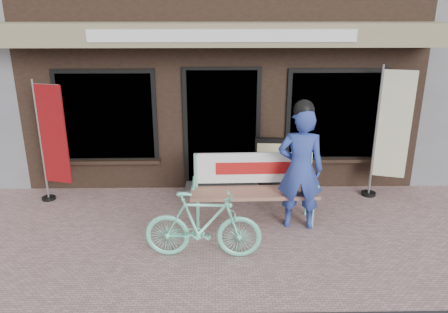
{
  "coord_description": "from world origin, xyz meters",
  "views": [
    {
      "loc": [
        -0.1,
        -5.42,
        3.17
      ],
      "look_at": [
        0.01,
        0.7,
        1.05
      ],
      "focal_mm": 35.0,
      "sensor_mm": 36.0,
      "label": 1
    }
  ],
  "objects_px": {
    "nobori_red": "(52,141)",
    "menu_stand": "(268,164)",
    "person": "(300,167)",
    "nobori_cream": "(390,132)",
    "bicycle": "(203,225)",
    "bench": "(254,182)"
  },
  "relations": [
    {
      "from": "nobori_cream",
      "to": "bicycle",
      "type": "bearing_deg",
      "value": -131.47
    },
    {
      "from": "nobori_cream",
      "to": "menu_stand",
      "type": "height_order",
      "value": "nobori_cream"
    },
    {
      "from": "bicycle",
      "to": "nobori_cream",
      "type": "relative_size",
      "value": 0.68
    },
    {
      "from": "bench",
      "to": "nobori_red",
      "type": "relative_size",
      "value": 0.93
    },
    {
      "from": "nobori_cream",
      "to": "menu_stand",
      "type": "distance_m",
      "value": 2.11
    },
    {
      "from": "menu_stand",
      "to": "nobori_cream",
      "type": "bearing_deg",
      "value": -3.63
    },
    {
      "from": "nobori_red",
      "to": "nobori_cream",
      "type": "xyz_separation_m",
      "value": [
        5.61,
        0.07,
        0.11
      ]
    },
    {
      "from": "person",
      "to": "nobori_cream",
      "type": "xyz_separation_m",
      "value": [
        1.69,
        1.05,
        0.22
      ]
    },
    {
      "from": "bench",
      "to": "person",
      "type": "xyz_separation_m",
      "value": [
        0.65,
        -0.25,
        0.34
      ]
    },
    {
      "from": "bicycle",
      "to": "nobori_cream",
      "type": "xyz_separation_m",
      "value": [
        3.09,
        1.87,
        0.71
      ]
    },
    {
      "from": "person",
      "to": "bicycle",
      "type": "relative_size",
      "value": 1.26
    },
    {
      "from": "person",
      "to": "menu_stand",
      "type": "xyz_separation_m",
      "value": [
        -0.3,
        1.35,
        -0.45
      ]
    },
    {
      "from": "bench",
      "to": "person",
      "type": "height_order",
      "value": "person"
    },
    {
      "from": "bench",
      "to": "nobori_red",
      "type": "xyz_separation_m",
      "value": [
        -3.27,
        0.72,
        0.46
      ]
    },
    {
      "from": "bicycle",
      "to": "nobori_red",
      "type": "height_order",
      "value": "nobori_red"
    },
    {
      "from": "bench",
      "to": "person",
      "type": "distance_m",
      "value": 0.78
    },
    {
      "from": "bicycle",
      "to": "bench",
      "type": "bearing_deg",
      "value": -31.38
    },
    {
      "from": "nobori_red",
      "to": "menu_stand",
      "type": "relative_size",
      "value": 2.1
    },
    {
      "from": "bicycle",
      "to": "nobori_cream",
      "type": "distance_m",
      "value": 3.68
    },
    {
      "from": "nobori_red",
      "to": "person",
      "type": "bearing_deg",
      "value": 0.74
    },
    {
      "from": "nobori_red",
      "to": "menu_stand",
      "type": "height_order",
      "value": "nobori_red"
    },
    {
      "from": "menu_stand",
      "to": "bicycle",
      "type": "bearing_deg",
      "value": -111.78
    }
  ]
}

